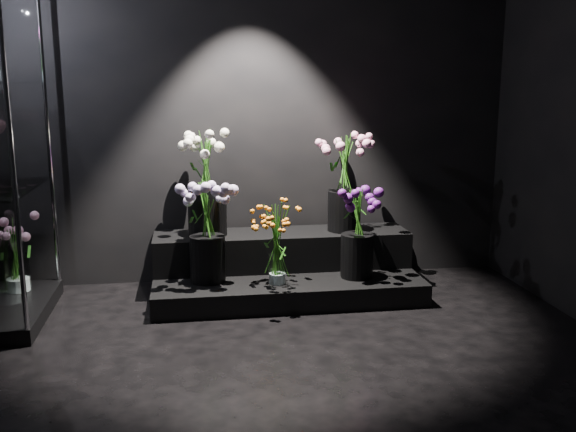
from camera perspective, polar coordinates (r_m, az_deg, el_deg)
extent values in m
plane|color=black|center=(3.23, -0.02, -15.94)|extent=(4.00, 4.00, 0.00)
plane|color=black|center=(4.85, -3.66, 10.56)|extent=(4.00, 0.00, 4.00)
plane|color=black|center=(0.94, 18.80, 4.61)|extent=(4.00, 0.00, 4.00)
cube|color=black|center=(4.63, -0.16, -6.11)|extent=(1.88, 0.83, 0.16)
cube|color=black|center=(4.77, -0.54, -2.97)|extent=(1.88, 0.42, 0.26)
cube|color=black|center=(4.59, -24.19, -7.73)|extent=(0.60, 1.00, 0.10)
cylinder|color=white|center=(4.37, -0.97, -4.74)|extent=(0.12, 0.12, 0.20)
cylinder|color=black|center=(4.44, -7.15, -3.78)|extent=(0.24, 0.24, 0.32)
cylinder|color=black|center=(4.53, 6.14, -3.53)|extent=(0.23, 0.23, 0.31)
cylinder|color=black|center=(4.66, -7.18, 0.39)|extent=(0.28, 0.28, 0.34)
cylinder|color=black|center=(4.78, 5.01, 0.48)|extent=(0.24, 0.24, 0.30)
cylinder|color=white|center=(4.76, -22.91, -4.69)|extent=(0.16, 0.16, 0.26)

